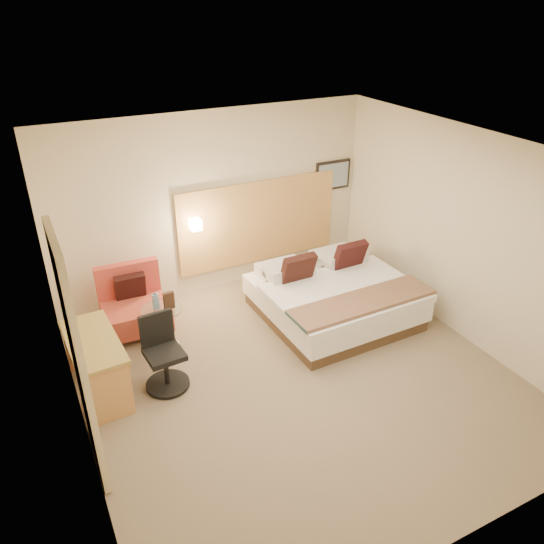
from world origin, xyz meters
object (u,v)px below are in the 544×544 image
lounge_chair (134,306)px  side_table (163,326)px  bed (333,297)px  desk (96,351)px  desk_chair (164,358)px

lounge_chair → side_table: (0.22, -0.59, -0.03)m
side_table → bed: bearing=-8.5°
desk → desk_chair: 0.74m
desk → desk_chair: desk_chair is taller
side_table → lounge_chair: bearing=110.7°
desk_chair → bed: bearing=8.4°
lounge_chair → desk: 1.30m
desk_chair → side_table: bearing=74.1°
lounge_chair → desk_chair: 1.31m
side_table → desk_chair: 0.75m
side_table → desk_chair: size_ratio=0.64×
lounge_chair → desk_chair: (0.02, -1.31, 0.02)m
lounge_chair → desk: (-0.67, -1.10, 0.21)m
bed → desk: bed is taller
lounge_chair → bed: bearing=-20.1°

